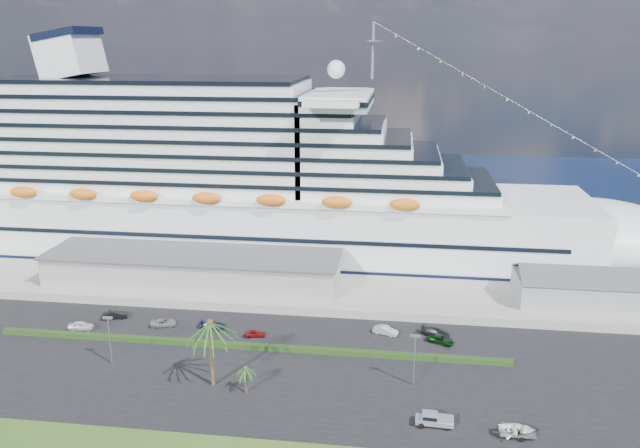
# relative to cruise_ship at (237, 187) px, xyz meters

# --- Properties ---
(ground) EXTENTS (420.00, 420.00, 0.00)m
(ground) POSITION_rel_cruise_ship_xyz_m (21.53, -64.00, -16.69)
(ground) COLOR #2C4F1A
(ground) RESTS_ON ground
(asphalt_lot) EXTENTS (140.00, 38.00, 0.12)m
(asphalt_lot) POSITION_rel_cruise_ship_xyz_m (21.53, -53.00, -16.63)
(asphalt_lot) COLOR black
(asphalt_lot) RESTS_ON ground
(wharf) EXTENTS (240.00, 20.00, 1.80)m
(wharf) POSITION_rel_cruise_ship_xyz_m (21.53, -24.00, -15.79)
(wharf) COLOR gray
(wharf) RESTS_ON ground
(water) EXTENTS (420.00, 160.00, 0.02)m
(water) POSITION_rel_cruise_ship_xyz_m (21.53, 66.00, -16.68)
(water) COLOR black
(water) RESTS_ON ground
(cruise_ship) EXTENTS (191.00, 38.00, 54.00)m
(cruise_ship) POSITION_rel_cruise_ship_xyz_m (0.00, 0.00, 0.00)
(cruise_ship) COLOR silver
(cruise_ship) RESTS_ON ground
(terminal_building) EXTENTS (61.00, 15.00, 6.30)m
(terminal_building) POSITION_rel_cruise_ship_xyz_m (-3.47, -24.00, -11.68)
(terminal_building) COLOR gray
(terminal_building) RESTS_ON wharf
(port_shed) EXTENTS (24.00, 12.31, 7.37)m
(port_shed) POSITION_rel_cruise_ship_xyz_m (73.53, -24.00, -12.30)
(port_shed) COLOR gray
(port_shed) RESTS_ON wharf
(hedge) EXTENTS (88.00, 1.10, 0.90)m
(hedge) POSITION_rel_cruise_ship_xyz_m (13.53, -48.00, -16.12)
(hedge) COLOR #173210
(hedge) RESTS_ON asphalt_lot
(lamp_post_left) EXTENTS (1.60, 0.35, 8.27)m
(lamp_post_left) POSITION_rel_cruise_ship_xyz_m (-6.47, -56.00, -11.35)
(lamp_post_left) COLOR gray
(lamp_post_left) RESTS_ON asphalt_lot
(lamp_post_right) EXTENTS (1.60, 0.35, 8.27)m
(lamp_post_right) POSITION_rel_cruise_ship_xyz_m (41.53, -56.00, -11.35)
(lamp_post_right) COLOR gray
(lamp_post_right) RESTS_ON asphalt_lot
(palm_tall) EXTENTS (8.82, 8.82, 11.13)m
(palm_tall) POSITION_rel_cruise_ship_xyz_m (11.53, -60.00, -7.49)
(palm_tall) COLOR #47301E
(palm_tall) RESTS_ON ground
(palm_short) EXTENTS (3.53, 3.53, 4.56)m
(palm_short) POSITION_rel_cruise_ship_xyz_m (17.03, -61.50, -13.03)
(palm_short) COLOR #47301E
(palm_short) RESTS_ON ground
(parked_car_0) EXTENTS (4.65, 2.39, 1.51)m
(parked_car_0) POSITION_rel_cruise_ship_xyz_m (-17.59, -44.91, -15.82)
(parked_car_0) COLOR silver
(parked_car_0) RESTS_ON asphalt_lot
(parked_car_1) EXTENTS (4.89, 3.03, 1.52)m
(parked_car_1) POSITION_rel_cruise_ship_xyz_m (-13.58, -39.72, -15.81)
(parked_car_1) COLOR black
(parked_car_1) RESTS_ON asphalt_lot
(parked_car_2) EXTENTS (5.04, 3.26, 1.29)m
(parked_car_2) POSITION_rel_cruise_ship_xyz_m (-3.45, -41.59, -15.93)
(parked_car_2) COLOR #94959C
(parked_car_2) RESTS_ON asphalt_lot
(parked_car_3) EXTENTS (4.65, 2.05, 1.33)m
(parked_car_3) POSITION_rel_cruise_ship_xyz_m (5.75, -41.43, -15.91)
(parked_car_3) COLOR #151D4A
(parked_car_3) RESTS_ON asphalt_lot
(parked_car_4) EXTENTS (3.85, 2.26, 1.23)m
(parked_car_4) POSITION_rel_cruise_ship_xyz_m (14.13, -43.58, -15.96)
(parked_car_4) COLOR maroon
(parked_car_4) RESTS_ON asphalt_lot
(parked_car_5) EXTENTS (4.70, 2.89, 1.46)m
(parked_car_5) POSITION_rel_cruise_ship_xyz_m (36.83, -39.61, -15.84)
(parked_car_5) COLOR #B8B9C0
(parked_car_5) RESTS_ON asphalt_lot
(parked_car_6) EXTENTS (5.02, 3.82, 1.27)m
(parked_car_6) POSITION_rel_cruise_ship_xyz_m (46.35, -41.74, -15.94)
(parked_car_6) COLOR black
(parked_car_6) RESTS_ON asphalt_lot
(parked_car_7) EXTENTS (5.38, 3.57, 1.45)m
(parked_car_7) POSITION_rel_cruise_ship_xyz_m (45.56, -39.04, -15.85)
(parked_car_7) COLOR black
(parked_car_7) RESTS_ON asphalt_lot
(pickup_truck) EXTENTS (5.23, 2.18, 1.81)m
(pickup_truck) POSITION_rel_cruise_ship_xyz_m (44.16, -66.15, -15.58)
(pickup_truck) COLOR black
(pickup_truck) RESTS_ON asphalt_lot
(boat_trailer) EXTENTS (5.85, 3.78, 1.68)m
(boat_trailer) POSITION_rel_cruise_ship_xyz_m (54.94, -67.40, -15.46)
(boat_trailer) COLOR gray
(boat_trailer) RESTS_ON asphalt_lot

